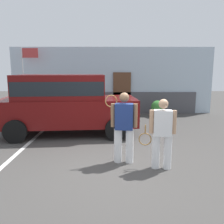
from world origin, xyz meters
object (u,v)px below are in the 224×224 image
(tennis_player_woman, at_px, (162,133))
(potted_plant_by_porch, at_px, (157,108))
(tennis_player_man, at_px, (124,126))
(parked_suv, at_px, (66,101))
(flag_pole, at_px, (27,69))

(tennis_player_woman, height_order, potted_plant_by_porch, tennis_player_woman)
(tennis_player_man, relative_size, tennis_player_woman, 1.07)
(parked_suv, distance_m, potted_plant_by_porch, 4.85)
(tennis_player_woman, xyz_separation_m, flag_pole, (-5.21, 6.52, 1.45))
(parked_suv, height_order, potted_plant_by_porch, parked_suv)
(potted_plant_by_porch, bearing_deg, tennis_player_woman, -100.34)
(parked_suv, bearing_deg, tennis_player_woman, -52.78)
(tennis_player_man, xyz_separation_m, tennis_player_woman, (0.83, -0.37, -0.07))
(potted_plant_by_porch, distance_m, flag_pole, 6.58)
(tennis_player_man, xyz_separation_m, flag_pole, (-4.38, 6.15, 1.38))
(tennis_player_man, distance_m, flag_pole, 7.68)
(flag_pole, bearing_deg, parked_suv, -54.42)
(parked_suv, relative_size, tennis_player_man, 2.80)
(tennis_player_woman, relative_size, potted_plant_by_porch, 2.00)
(parked_suv, relative_size, tennis_player_woman, 3.00)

